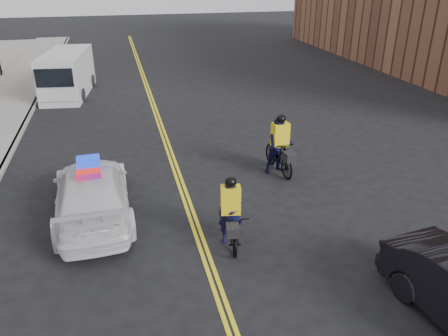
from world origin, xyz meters
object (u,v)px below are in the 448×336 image
police_cruiser (92,193)px  cyclist_near (231,220)px  cyclist_far (279,150)px  cargo_van (67,75)px

police_cruiser → cyclist_near: size_ratio=2.57×
police_cruiser → cyclist_far: 6.42m
cyclist_far → cyclist_near: bearing=-131.4°
police_cruiser → cyclist_far: bearing=-168.8°
police_cruiser → cyclist_near: (3.49, -2.25, -0.09)m
cargo_van → cyclist_near: bearing=-64.8°
cargo_van → cyclist_far: bearing=-50.0°
cargo_van → cyclist_near: 16.97m
police_cruiser → cargo_van: bearing=-85.8°
cyclist_far → police_cruiser: bearing=-171.6°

